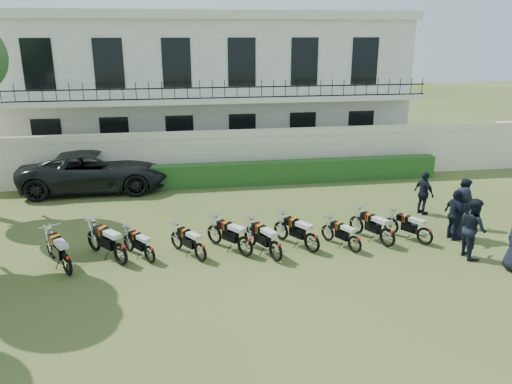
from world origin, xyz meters
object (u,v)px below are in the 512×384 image
motorcycle_0 (67,259)px  motorcycle_5 (276,246)px  officer_5 (424,193)px  motorcycle_1 (120,249)px  officer_4 (463,202)px  motorcycle_3 (200,248)px  motorcycle_6 (312,238)px  motorcycle_4 (245,241)px  motorcycle_2 (149,250)px  suv (95,171)px  motorcycle_7 (355,240)px  officer_1 (473,228)px  motorcycle_8 (388,233)px  motorcycle_9 (425,232)px  officer_2 (455,215)px  officer_3 (462,212)px

motorcycle_0 → motorcycle_5: (5.84, -0.05, -0.01)m
motorcycle_0 → officer_5: (12.00, 3.06, 0.30)m
motorcycle_1 → officer_4: size_ratio=0.99×
motorcycle_3 → motorcycle_6: (3.38, 0.07, 0.04)m
motorcycle_0 → motorcycle_4: bearing=-24.5°
motorcycle_2 → suv: 8.09m
motorcycle_5 → suv: suv is taller
motorcycle_0 → motorcycle_2: bearing=-18.5°
motorcycle_7 → officer_1: (3.34, -0.78, 0.49)m
motorcycle_6 → suv: 10.68m
motorcycle_2 → motorcycle_1: bearing=144.2°
motorcycle_2 → officer_4: 10.66m
motorcycle_7 → motorcycle_8: 1.18m
motorcycle_7 → motorcycle_0: bearing=152.9°
motorcycle_3 → officer_1: 8.07m
motorcycle_8 → motorcycle_9: (1.24, -0.03, -0.04)m
motorcycle_1 → officer_1: size_ratio=0.93×
motorcycle_6 → motorcycle_8: (2.44, 0.03, -0.01)m
motorcycle_8 → officer_2: bearing=-19.3°
motorcycle_1 → motorcycle_6: (5.66, -0.06, -0.03)m
motorcycle_8 → officer_4: 3.57m
motorcycle_1 → motorcycle_4: 3.62m
motorcycle_6 → officer_1: (4.62, -0.99, 0.43)m
officer_3 → officer_5: 2.24m
officer_3 → motorcycle_6: bearing=82.8°
officer_4 → motorcycle_7: bearing=94.5°
motorcycle_3 → motorcycle_7: 4.67m
motorcycle_4 → officer_4: bearing=-28.3°
motorcycle_6 → officer_2: (4.81, 0.32, 0.35)m
motorcycle_2 → officer_4: size_ratio=0.83×
motorcycle_6 → officer_5: officer_5 is taller
motorcycle_8 → motorcycle_5: bearing=161.1°
motorcycle_9 → officer_3: (1.45, 0.45, 0.41)m
motorcycle_0 → officer_4: 12.89m
motorcycle_4 → motorcycle_7: size_ratio=1.07×
suv → motorcycle_5: bearing=-143.1°
officer_1 → officer_2: (0.18, 1.30, -0.08)m
motorcycle_3 → officer_3: 8.52m
officer_2 → motorcycle_9: bearing=100.1°
motorcycle_6 → officer_3: 5.15m
officer_2 → officer_4: size_ratio=0.98×
officer_3 → motorcycle_2: bearing=80.0°
officer_5 → suv: bearing=51.7°
motorcycle_8 → officer_3: officer_3 is taller
motorcycle_4 → officer_2: bearing=-35.7°
officer_5 → motorcycle_3: bearing=92.3°
motorcycle_6 → motorcycle_9: size_ratio=1.11×
officer_1 → officer_5: size_ratio=1.14×
officer_1 → officer_4: officer_1 is taller
motorcycle_2 → motorcycle_3: motorcycle_3 is taller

